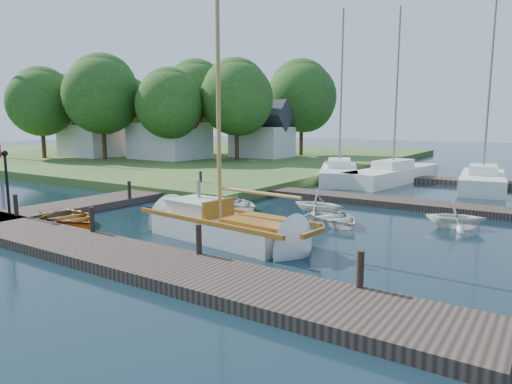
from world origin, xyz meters
The scene contains 32 objects.
ground centered at (0.00, 0.00, 0.00)m, with size 160.00×160.00×0.00m, color black.
near_dock centered at (0.00, -6.00, 0.15)m, with size 18.00×2.20×0.30m, color black.
left_dock centered at (-8.00, 2.00, 0.15)m, with size 2.20×18.00×0.30m, color black.
far_dock centered at (2.00, 6.50, 0.15)m, with size 14.00×1.60×0.30m, color black.
shore centered at (-28.00, 22.00, 0.25)m, with size 50.00×40.00×0.50m, color #395721.
mooring_post_0 centered at (-7.50, -5.00, 0.70)m, with size 0.16×0.16×0.80m, color black.
mooring_post_1 centered at (-3.00, -5.00, 0.70)m, with size 0.16×0.16×0.80m, color black.
mooring_post_2 centered at (1.50, -5.00, 0.70)m, with size 0.16×0.16×0.80m, color black.
mooring_post_3 centered at (6.00, -5.00, 0.70)m, with size 0.16×0.16×0.80m, color black.
mooring_post_4 centered at (-7.00, 0.00, 0.70)m, with size 0.16×0.16×0.80m, color black.
mooring_post_5 centered at (-7.00, 5.00, 0.70)m, with size 0.16×0.16×0.80m, color black.
lamp_post centered at (-8.00, -5.00, 1.87)m, with size 0.24×0.24×2.44m.
sailboat centered at (0.59, -2.52, 0.34)m, with size 7.32×2.71×9.83m.
dinghy centered at (-5.82, -3.97, 0.35)m, with size 2.39×3.35×0.69m, color #855711.
tender_a centered at (-2.60, 1.80, 0.34)m, with size 2.38×3.33×0.69m, color silver.
tender_b centered at (1.31, 2.67, 0.57)m, with size 1.86×2.15×1.13m, color silver.
tender_c centered at (2.33, 1.62, 0.32)m, with size 2.24×3.13×0.65m, color silver.
tender_d centered at (6.40, 3.36, 0.53)m, with size 1.74×2.01×1.06m, color silver.
marina_boat_0 centered at (-2.54, 13.54, 0.57)m, with size 5.25×8.44×10.74m.
marina_boat_1 centered at (0.64, 14.65, 0.56)m, with size 3.48×9.61×10.65m.
marina_boat_2 centered at (5.84, 14.13, 0.57)m, with size 3.03×7.18×10.30m.
house_a centered at (-20.00, 16.00, 2.96)m, with size 6.30×5.00×6.29m.
house_b centered at (-28.00, 14.00, 2.77)m, with size 5.77×4.50×5.79m.
house_c centered at (-14.00, 22.00, 2.58)m, with size 5.25×4.00×5.28m.
tree_0 centered at (-30.00, 10.05, 5.53)m, with size 6.12×6.07×8.28m.
tree_1 centered at (-24.00, 12.05, 6.09)m, with size 6.70×6.70×9.20m.
tree_2 centered at (-18.00, 14.05, 5.25)m, with size 5.83×5.75×7.82m.
tree_3 centered at (-14.00, 18.05, 5.81)m, with size 6.41×6.38×8.74m.
tree_4 centered at (-22.00, 22.05, 6.37)m, with size 7.01×7.01×9.66m.
tree_5 centered at (-30.00, 20.05, 5.42)m, with size 6.00×5.94×8.10m.
tree_6 centered at (-36.00, 16.05, 5.64)m, with size 6.24×6.20×8.46m.
tree_7 centered at (-12.00, 26.05, 6.20)m, with size 6.83×6.83×9.38m.
Camera 1 is at (9.33, -13.98, 3.81)m, focal length 32.00 mm.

